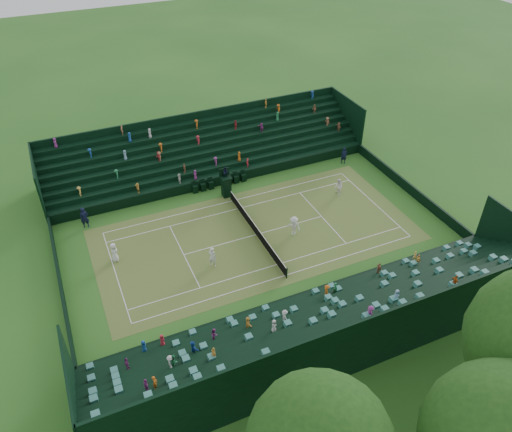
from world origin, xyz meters
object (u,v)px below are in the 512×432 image
(player_near_east, at_px, (212,257))
(player_far_west, at_px, (339,187))
(tennis_net, at_px, (256,230))
(player_far_east, at_px, (294,226))
(player_near_west, at_px, (114,252))
(umpire_chair, at_px, (226,184))

(player_near_east, height_order, player_far_west, player_near_east)
(tennis_net, bearing_deg, player_far_east, 67.79)
(player_far_west, bearing_deg, player_near_east, -64.56)
(player_near_west, bearing_deg, umpire_chair, -61.46)
(umpire_chair, distance_m, player_far_east, 8.34)
(tennis_net, distance_m, player_near_east, 5.16)
(tennis_net, relative_size, player_far_west, 7.02)
(player_near_west, bearing_deg, player_near_east, -113.36)
(tennis_net, height_order, umpire_chair, umpire_chair)
(player_far_west, xyz_separation_m, player_far_east, (3.65, -6.63, 0.07))
(player_near_east, distance_m, player_far_west, 14.98)
(player_near_west, height_order, player_far_west, player_near_west)
(player_near_west, relative_size, player_far_west, 1.03)
(tennis_net, bearing_deg, player_near_west, -97.72)
(umpire_chair, distance_m, player_far_west, 10.57)
(umpire_chair, xyz_separation_m, player_far_east, (7.73, 3.12, -0.43))
(umpire_chair, bearing_deg, player_near_east, -27.50)
(player_near_west, relative_size, player_near_east, 0.92)
(player_far_west, bearing_deg, tennis_net, -68.09)
(umpire_chair, bearing_deg, player_far_east, 21.96)
(tennis_net, height_order, player_near_east, player_near_east)
(player_near_west, bearing_deg, tennis_net, -92.71)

